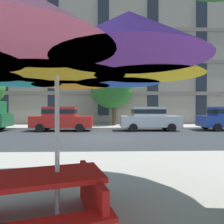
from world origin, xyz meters
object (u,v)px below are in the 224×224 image
at_px(sedan_red, 62,118).
at_px(patio_umbrella, 57,57).
at_px(sedan_silver, 149,118).
at_px(picnic_table, 30,198).
at_px(street_tree_middle, 113,87).

relative_size(sedan_red, patio_umbrella, 1.14).
xyz_separation_m(sedan_silver, picnic_table, (-4.23, -12.85, -0.46)).
height_order(sedan_silver, patio_umbrella, patio_umbrella).
xyz_separation_m(sedan_silver, patio_umbrella, (-3.93, -12.70, 1.33)).
bearing_deg(sedan_red, patio_umbrella, -78.62).
bearing_deg(street_tree_middle, picnic_table, -95.62).
xyz_separation_m(sedan_red, street_tree_middle, (3.90, 3.83, 2.72)).
height_order(sedan_red, sedan_silver, same).
bearing_deg(patio_umbrella, street_tree_middle, 85.36).
bearing_deg(sedan_silver, patio_umbrella, -107.19).
relative_size(sedan_silver, picnic_table, 2.04).
distance_m(sedan_silver, picnic_table, 13.54).
bearing_deg(sedan_red, picnic_table, -80.05).
bearing_deg(patio_umbrella, sedan_silver, 72.81).
relative_size(patio_umbrella, picnic_table, 1.79).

